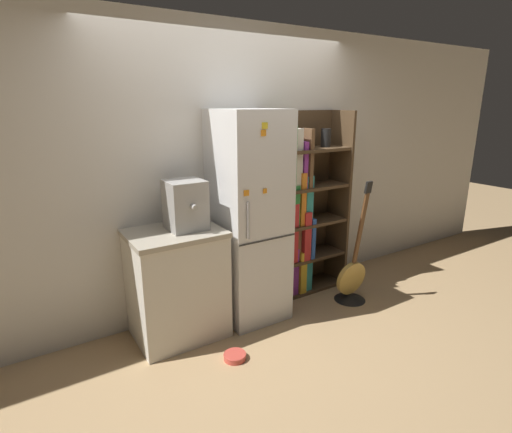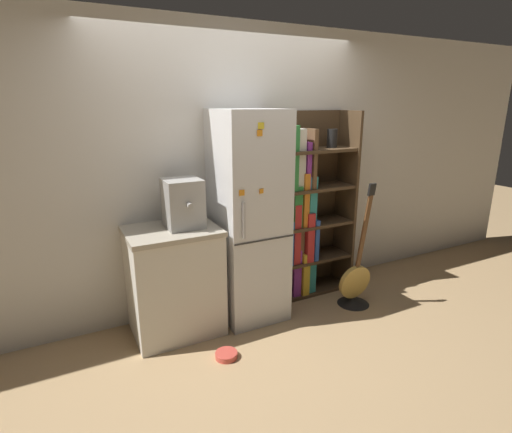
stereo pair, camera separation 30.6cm
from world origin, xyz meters
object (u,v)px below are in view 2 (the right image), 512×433
at_px(refrigerator, 249,218).
at_px(pet_bowl, 226,355).
at_px(espresso_machine, 183,203).
at_px(guitar, 355,288).
at_px(bookshelf, 301,215).

distance_m(refrigerator, pet_bowl, 1.16).
xyz_separation_m(espresso_machine, guitar, (1.57, -0.35, -0.95)).
relative_size(espresso_machine, guitar, 0.32).
height_order(refrigerator, guitar, refrigerator).
bearing_deg(bookshelf, guitar, -56.26).
bearing_deg(pet_bowl, espresso_machine, 101.31).
relative_size(bookshelf, espresso_machine, 4.63).
relative_size(refrigerator, guitar, 1.51).
relative_size(refrigerator, espresso_machine, 4.69).
xyz_separation_m(bookshelf, espresso_machine, (-1.25, -0.13, 0.29)).
height_order(bookshelf, espresso_machine, bookshelf).
bearing_deg(refrigerator, guitar, -18.62).
bearing_deg(bookshelf, refrigerator, -167.11).
bearing_deg(espresso_machine, guitar, -12.58).
bearing_deg(pet_bowl, bookshelf, 31.85).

